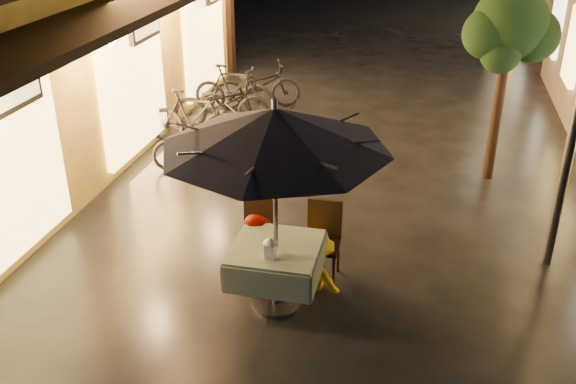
% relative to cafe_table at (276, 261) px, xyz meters
% --- Properties ---
extents(ground, '(90.00, 90.00, 0.00)m').
position_rel_cafe_table_xyz_m(ground, '(0.14, -0.38, -0.59)').
color(ground, black).
rests_on(ground, ground).
extents(street_tree, '(1.43, 1.20, 3.15)m').
position_rel_cafe_table_xyz_m(street_tree, '(2.56, 4.13, 1.83)').
color(street_tree, black).
rests_on(street_tree, ground).
extents(cafe_table, '(0.99, 0.99, 0.78)m').
position_rel_cafe_table_xyz_m(cafe_table, '(0.00, 0.00, 0.00)').
color(cafe_table, '#59595E').
rests_on(cafe_table, ground).
extents(patio_umbrella, '(2.42, 2.42, 2.46)m').
position_rel_cafe_table_xyz_m(patio_umbrella, '(0.00, 0.00, 1.56)').
color(patio_umbrella, '#59595E').
rests_on(patio_umbrella, ground).
extents(cafe_chair_left, '(0.42, 0.42, 0.97)m').
position_rel_cafe_table_xyz_m(cafe_chair_left, '(-0.40, 0.74, -0.05)').
color(cafe_chair_left, black).
rests_on(cafe_chair_left, ground).
extents(cafe_chair_right, '(0.42, 0.42, 0.97)m').
position_rel_cafe_table_xyz_m(cafe_chair_right, '(0.40, 0.74, -0.05)').
color(cafe_chair_right, black).
rests_on(cafe_chair_right, ground).
extents(table_lantern, '(0.16, 0.16, 0.25)m').
position_rel_cafe_table_xyz_m(table_lantern, '(-0.00, -0.24, 0.33)').
color(table_lantern, white).
rests_on(table_lantern, cafe_table).
extents(person_orange, '(0.91, 0.78, 1.63)m').
position_rel_cafe_table_xyz_m(person_orange, '(-0.40, 0.52, 0.23)').
color(person_orange, '#C41201').
rests_on(person_orange, ground).
extents(person_yellow, '(0.97, 0.68, 1.36)m').
position_rel_cafe_table_xyz_m(person_yellow, '(0.34, 0.50, 0.09)').
color(person_yellow, '#FFC300').
rests_on(person_yellow, ground).
extents(bicycle_0, '(1.72, 1.15, 0.85)m').
position_rel_cafe_table_xyz_m(bicycle_0, '(-2.12, 3.45, -0.16)').
color(bicycle_0, black).
rests_on(bicycle_0, ground).
extents(bicycle_1, '(1.73, 0.49, 1.04)m').
position_rel_cafe_table_xyz_m(bicycle_1, '(-2.60, 4.40, -0.07)').
color(bicycle_1, black).
rests_on(bicycle_1, ground).
extents(bicycle_2, '(1.94, 1.14, 0.97)m').
position_rel_cafe_table_xyz_m(bicycle_2, '(-2.39, 5.39, -0.10)').
color(bicycle_2, black).
rests_on(bicycle_2, ground).
extents(bicycle_3, '(1.70, 0.51, 1.02)m').
position_rel_cafe_table_xyz_m(bicycle_3, '(-2.40, 6.22, -0.08)').
color(bicycle_3, black).
rests_on(bicycle_3, ground).
extents(bicycle_4, '(1.93, 1.28, 0.96)m').
position_rel_cafe_table_xyz_m(bicycle_4, '(-2.03, 6.69, -0.11)').
color(bicycle_4, black).
rests_on(bicycle_4, ground).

